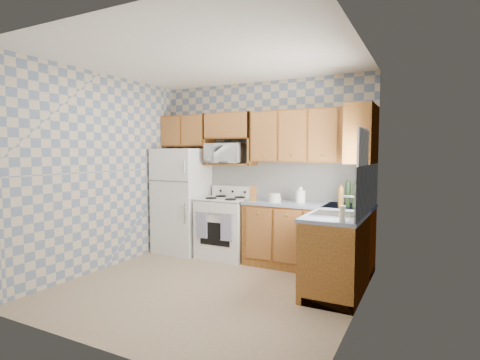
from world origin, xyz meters
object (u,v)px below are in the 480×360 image
Objects in this scene: refrigerator at (182,200)px; microwave at (225,153)px; stove_body at (226,228)px; electric_kettle at (300,197)px.

microwave reaches higher than refrigerator.
microwave is at bearing 121.77° from stove_body.
microwave is (0.73, 0.14, 0.77)m from refrigerator.
microwave is 1.41m from electric_kettle.
refrigerator is 2.01m from electric_kettle.
stove_body is at bearing 1.78° from refrigerator.
microwave is 3.30× the size of electric_kettle.
microwave reaches higher than electric_kettle.
refrigerator is 1.87× the size of stove_body.
refrigerator reaches higher than electric_kettle.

